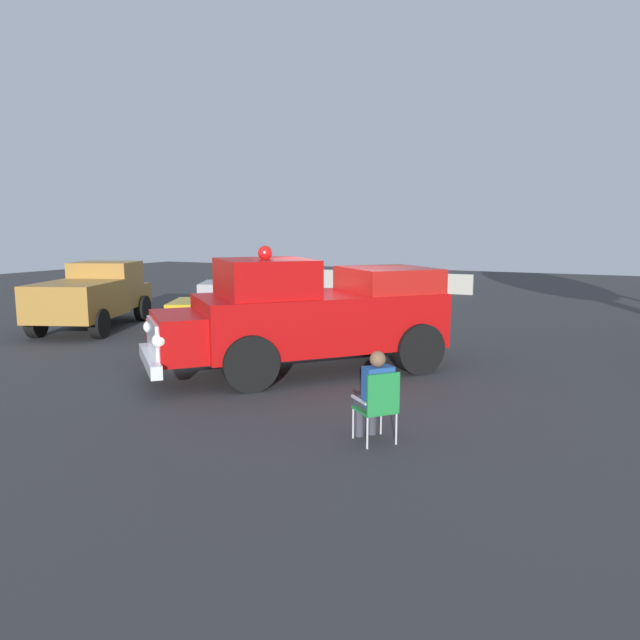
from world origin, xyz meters
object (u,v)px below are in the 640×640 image
Objects in this scene: classic_hot_rod at (250,308)px; parked_pickup at (94,295)px; traffic_cone at (369,326)px; lawn_chair_near_truck at (379,402)px; vintage_fire_truck at (309,314)px; lawn_chair_by_car at (156,336)px; lawn_chair_spare at (378,322)px; spectator_seated at (375,392)px.

classic_hot_rod is 4.83m from parked_pickup.
traffic_cone is (3.16, 0.98, -0.44)m from classic_hot_rod.
vintage_fire_truck is at bearing 129.73° from lawn_chair_near_truck.
lawn_chair_by_car is (-3.39, -0.74, -0.61)m from vintage_fire_truck.
lawn_chair_by_car is 1.61× the size of traffic_cone.
parked_pickup is at bearing 154.06° from lawn_chair_near_truck.
lawn_chair_near_truck is 6.63m from lawn_chair_by_car.
lawn_chair_spare is at bearing 2.52° from classic_hot_rod.
spectator_seated is at bearing -69.92° from lawn_chair_spare.
vintage_fire_truck is at bearing -86.06° from traffic_cone.
spectator_seated is (6.02, -2.46, 0.11)m from lawn_chair_by_car.
spectator_seated is at bearing 138.19° from lawn_chair_near_truck.
spectator_seated reaches higher than lawn_chair_by_car.
vintage_fire_truck reaches higher than spectator_seated.
classic_hot_rod is 3.67× the size of spectator_seated.
classic_hot_rod is 3.71m from lawn_chair_spare.
lawn_chair_near_truck is at bearing -67.82° from traffic_cone.
parked_pickup is 5.49m from lawn_chair_by_car.
spectator_seated is (6.07, -6.32, -0.05)m from classic_hot_rod.
vintage_fire_truck is 1.24× the size of classic_hot_rod.
classic_hot_rod is at bearing 137.83° from vintage_fire_truck.
spectator_seated is (2.37, -6.48, 0.11)m from lawn_chair_spare.
vintage_fire_truck is 4.54× the size of spectator_seated.
vintage_fire_truck is 5.74× the size of lawn_chair_by_car.
lawn_chair_spare is at bearing -56.34° from traffic_cone.
spectator_seated is 2.03× the size of traffic_cone.
parked_pickup is 11.96m from spectator_seated.
parked_pickup is at bearing 149.99° from lawn_chair_by_car.
lawn_chair_near_truck and lawn_chair_spare have the same top height.
parked_pickup is 5.02× the size of lawn_chair_spare.
lawn_chair_by_car is 5.43m from lawn_chair_spare.
lawn_chair_by_car is 1.00× the size of lawn_chair_spare.
lawn_chair_spare is at bearing 110.58° from lawn_chair_near_truck.
classic_hot_rod is at bearing 13.42° from parked_pickup.
parked_pickup is at bearing 154.23° from spectator_seated.
classic_hot_rod is 3.34m from traffic_cone.
classic_hot_rod reaches higher than lawn_chair_near_truck.
lawn_chair_near_truck reaches higher than traffic_cone.
lawn_chair_spare is at bearing 8.68° from parked_pickup.
spectator_seated reaches higher than lawn_chair_near_truck.
traffic_cone is (7.85, 2.10, -0.68)m from parked_pickup.
classic_hot_rod is at bearing 133.95° from lawn_chair_near_truck.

